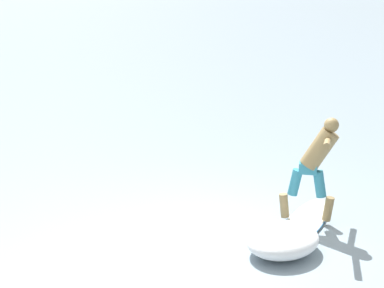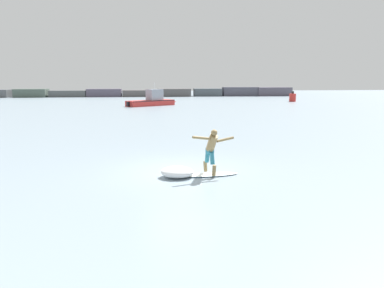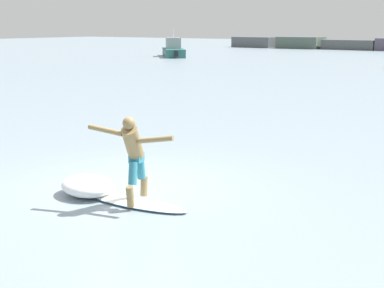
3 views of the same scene
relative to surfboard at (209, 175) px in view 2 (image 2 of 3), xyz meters
The scene contains 7 objects.
ground_plane 1.17m from the surfboard, 136.05° to the left, with size 200.00×200.00×0.00m, color #8295A1.
rock_jetty_breakwater 62.82m from the surfboard, 90.85° to the left, with size 61.10×4.63×1.80m.
surfboard is the anchor object (origin of this frame).
surfer 0.97m from the surfboard, 56.28° to the right, with size 1.50×0.93×1.58m.
fishing_boat_near_jetty 35.94m from the surfboard, 91.53° to the left, with size 6.87×5.25×2.98m.
channel_marker_buoy 46.91m from the surfboard, 64.27° to the left, with size 0.99×0.99×1.57m.
wave_foam_at_tail 1.11m from the surfboard, behind, with size 1.26×1.08×0.38m.
Camera 2 is at (-1.35, -13.17, 3.27)m, focal length 35.00 mm.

